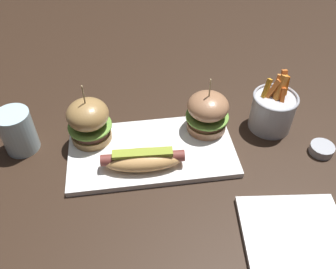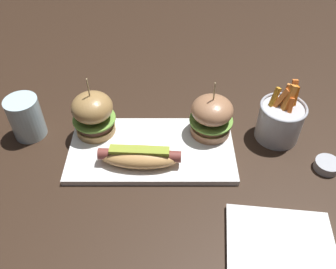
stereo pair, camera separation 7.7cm
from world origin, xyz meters
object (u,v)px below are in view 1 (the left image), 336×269
Objects in this scene: water_glass at (18,131)px; platter_main at (152,151)px; sauce_ramekin at (322,149)px; side_plate at (297,240)px; slider_right at (207,112)px; hot_dog at (143,159)px; fries_bucket at (273,110)px; slider_left at (89,121)px.

platter_main is at bearing -11.59° from water_glass.
water_glass reaches higher than sauce_ramekin.
side_plate is (-0.14, -0.21, -0.00)m from sauce_ramekin.
water_glass is at bearing 178.94° from slider_right.
hot_dog is 0.34m from side_plate.
fries_bucket is at bearing 130.49° from sauce_ramekin.
slider_left is 1.05× the size of fries_bucket.
side_plate is 0.62m from water_glass.
slider_right is 0.73× the size of side_plate.
hot_dog is 0.41m from sauce_ramekin.
side_plate is (0.37, -0.31, -0.06)m from slider_left.
slider_left reaches higher than fries_bucket.
platter_main is 0.30m from fries_bucket.
fries_bucket is (0.43, -0.00, -0.02)m from slider_left.
slider_left reaches higher than slider_right.
platter_main is at bearing -22.31° from slider_left.
slider_left is (-0.11, 0.10, 0.03)m from hot_dog.
platter_main is 0.39m from sauce_ramekin.
fries_bucket reaches higher than hot_dog.
slider_right reaches higher than fries_bucket.
fries_bucket reaches higher than sauce_ramekin.
hot_dog reaches higher than side_plate.
slider_left reaches higher than water_glass.
hot_dog is at bearing -21.91° from water_glass.
platter_main is at bearing 64.50° from hot_dog.
sauce_ramekin is at bearing -49.51° from fries_bucket.
sauce_ramekin is 0.68m from water_glass.
slider_left is 0.77× the size of side_plate.
hot_dog reaches higher than sauce_ramekin.
side_plate is at bearing -71.91° from slider_right.
fries_bucket reaches higher than water_glass.
platter_main is at bearing 132.62° from side_plate.
side_plate is at bearing -38.84° from hot_dog.
side_plate is at bearing -40.17° from slider_left.
slider_left is 2.76× the size of sauce_ramekin.
hot_dog is 0.29m from water_glass.
hot_dog is 3.29× the size of sauce_ramekin.
sauce_ramekin is (0.09, -0.10, -0.04)m from fries_bucket.
fries_bucket is at bearing 17.46° from hot_dog.
slider_right is 0.43m from water_glass.
slider_right reaches higher than platter_main.
slider_right is at bearing 32.17° from hot_dog.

